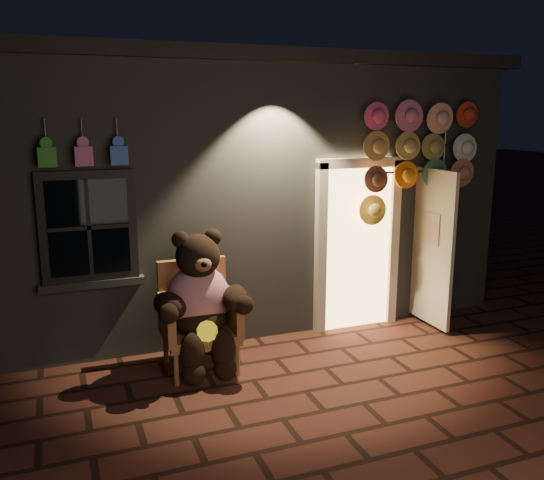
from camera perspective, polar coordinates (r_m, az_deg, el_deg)
ground at (r=5.98m, az=3.40°, el=-14.74°), size 60.00×60.00×0.00m
shop_building at (r=9.15m, az=-6.80°, el=6.16°), size 7.30×5.95×3.51m
wicker_armchair at (r=6.36m, az=-7.39°, el=-7.43°), size 0.81×0.73×1.16m
teddy_bear at (r=6.16m, az=-7.12°, el=-6.12°), size 1.10×0.85×1.52m
hat_rack at (r=7.50m, az=14.44°, el=8.34°), size 1.62×0.22×2.87m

